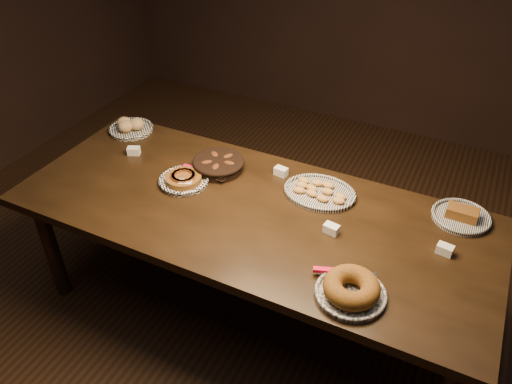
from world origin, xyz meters
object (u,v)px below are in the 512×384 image
at_px(buffet_table, 250,219).
at_px(apple_tart_plate, 184,179).
at_px(bundt_cake_plate, 351,289).
at_px(madeleine_platter, 319,192).

relative_size(buffet_table, apple_tart_plate, 7.16).
distance_m(apple_tart_plate, bundt_cake_plate, 1.10).
xyz_separation_m(madeleine_platter, bundt_cake_plate, (0.36, -0.59, 0.02)).
xyz_separation_m(buffet_table, bundt_cake_plate, (0.63, -0.33, 0.11)).
bearing_deg(bundt_cake_plate, apple_tart_plate, 169.20).
xyz_separation_m(buffet_table, madeleine_platter, (0.27, 0.26, 0.09)).
bearing_deg(apple_tart_plate, bundt_cake_plate, -22.21).
xyz_separation_m(buffet_table, apple_tart_plate, (-0.41, 0.04, 0.09)).
bearing_deg(madeleine_platter, bundt_cake_plate, -35.70).
bearing_deg(apple_tart_plate, madeleine_platter, 15.34).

